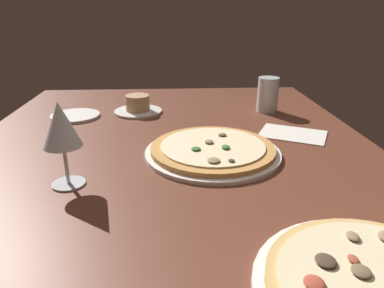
{
  "coord_description": "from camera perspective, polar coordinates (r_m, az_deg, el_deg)",
  "views": [
    {
      "loc": [
        -81.93,
        -0.66,
        39.31
      ],
      "look_at": [
        -0.17,
        -5.19,
        7.0
      ],
      "focal_mm": 33.38,
      "sensor_mm": 36.0,
      "label": 1
    }
  ],
  "objects": [
    {
      "name": "dining_table",
      "position": [
        0.9,
        -3.31,
        -2.99
      ],
      "size": [
        150.0,
        110.0,
        4.0
      ],
      "primitive_type": "cube",
      "color": "brown",
      "rests_on": "ground"
    },
    {
      "name": "pizza_main",
      "position": [
        0.89,
        3.35,
        -1.05
      ],
      "size": [
        33.86,
        33.86,
        3.31
      ],
      "color": "white",
      "rests_on": "dining_table"
    },
    {
      "name": "ramekin_on_saucer",
      "position": [
        1.25,
        -8.65,
        6.02
      ],
      "size": [
        16.43,
        16.43,
        6.13
      ],
      "color": "silver",
      "rests_on": "dining_table"
    },
    {
      "name": "wine_glass_far",
      "position": [
        0.75,
        -20.22,
        2.47
      ],
      "size": [
        7.76,
        7.76,
        17.83
      ],
      "color": "silver",
      "rests_on": "dining_table"
    },
    {
      "name": "water_glass",
      "position": [
        1.28,
        12.0,
        7.46
      ],
      "size": [
        7.22,
        7.22,
        11.86
      ],
      "color": "silver",
      "rests_on": "dining_table"
    },
    {
      "name": "side_plate",
      "position": [
        1.25,
        -18.15,
        4.31
      ],
      "size": [
        15.99,
        15.99,
        0.9
      ],
      "primitive_type": "cylinder",
      "color": "white",
      "rests_on": "dining_table"
    },
    {
      "name": "paper_menu",
      "position": [
        1.07,
        15.8,
        1.55
      ],
      "size": [
        19.78,
        22.08,
        0.3
      ],
      "primitive_type": "cube",
      "rotation": [
        0.0,
        0.0,
        -0.47
      ],
      "color": "silver",
      "rests_on": "dining_table"
    }
  ]
}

